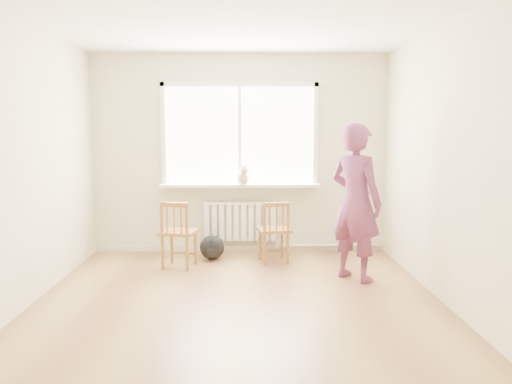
{
  "coord_description": "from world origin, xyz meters",
  "views": [
    {
      "loc": [
        0.07,
        -4.57,
        1.67
      ],
      "look_at": [
        0.2,
        1.2,
        0.95
      ],
      "focal_mm": 35.0,
      "sensor_mm": 36.0,
      "label": 1
    }
  ],
  "objects": [
    {
      "name": "floor",
      "position": [
        0.0,
        0.0,
        0.0
      ],
      "size": [
        4.5,
        4.5,
        0.0
      ],
      "primitive_type": "plane",
      "color": "#A17C42",
      "rests_on": "ground"
    },
    {
      "name": "back_wall",
      "position": [
        0.0,
        2.25,
        1.35
      ],
      "size": [
        4.0,
        0.01,
        2.7
      ],
      "primitive_type": "cube",
      "color": "beige",
      "rests_on": "ground"
    },
    {
      "name": "baseboard",
      "position": [
        0.0,
        2.23,
        0.04
      ],
      "size": [
        4.0,
        0.03,
        0.08
      ],
      "primitive_type": "cube",
      "color": "beige",
      "rests_on": "ground"
    },
    {
      "name": "radiator",
      "position": [
        0.0,
        2.16,
        0.44
      ],
      "size": [
        1.0,
        0.12,
        0.55
      ],
      "color": "white",
      "rests_on": "back_wall"
    },
    {
      "name": "person",
      "position": [
        1.3,
        0.87,
        0.88
      ],
      "size": [
        0.74,
        0.76,
        1.75
      ],
      "primitive_type": "imported",
      "rotation": [
        0.0,
        0.0,
        2.29
      ],
      "color": "#D14572",
      "rests_on": "floor"
    },
    {
      "name": "chair_left",
      "position": [
        -0.75,
        1.37,
        0.42
      ],
      "size": [
        0.48,
        0.47,
        0.83
      ],
      "rotation": [
        0.0,
        0.0,
        2.93
      ],
      "color": "olive",
      "rests_on": "floor"
    },
    {
      "name": "backpack",
      "position": [
        -0.36,
        1.77,
        0.16
      ],
      "size": [
        0.34,
        0.28,
        0.32
      ],
      "primitive_type": "ellipsoid",
      "rotation": [
        0.0,
        0.0,
        0.12
      ],
      "color": "black",
      "rests_on": "floor"
    },
    {
      "name": "cat",
      "position": [
        0.04,
        2.05,
        1.07
      ],
      "size": [
        0.22,
        0.42,
        0.28
      ],
      "rotation": [
        0.0,
        0.0,
        0.14
      ],
      "color": "beige",
      "rests_on": "windowsill"
    },
    {
      "name": "chair_right",
      "position": [
        0.44,
        1.58,
        0.4
      ],
      "size": [
        0.45,
        0.44,
        0.79
      ],
      "rotation": [
        0.0,
        0.0,
        3.32
      ],
      "color": "olive",
      "rests_on": "floor"
    },
    {
      "name": "window",
      "position": [
        0.0,
        2.22,
        1.66
      ],
      "size": [
        2.12,
        0.05,
        1.42
      ],
      "color": "white",
      "rests_on": "back_wall"
    },
    {
      "name": "heating_pipe",
      "position": [
        1.25,
        2.19,
        0.08
      ],
      "size": [
        1.4,
        0.04,
        0.04
      ],
      "primitive_type": "cylinder",
      "rotation": [
        0.0,
        1.57,
        0.0
      ],
      "color": "silver",
      "rests_on": "back_wall"
    },
    {
      "name": "ceiling",
      "position": [
        0.0,
        0.0,
        2.7
      ],
      "size": [
        4.5,
        4.5,
        0.0
      ],
      "primitive_type": "plane",
      "rotation": [
        3.14,
        0.0,
        0.0
      ],
      "color": "white",
      "rests_on": "back_wall"
    },
    {
      "name": "windowsill",
      "position": [
        0.0,
        2.14,
        0.93
      ],
      "size": [
        2.15,
        0.22,
        0.04
      ],
      "primitive_type": "cube",
      "color": "white",
      "rests_on": "back_wall"
    }
  ]
}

